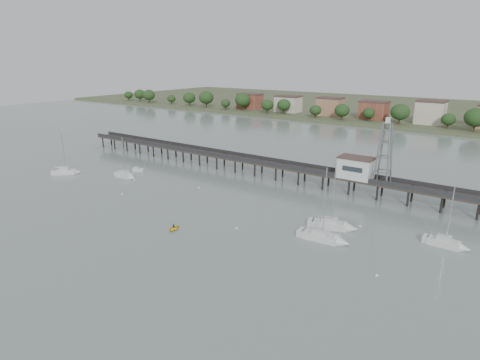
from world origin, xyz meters
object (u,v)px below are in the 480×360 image
Objects in this scene: sailboat_c at (337,226)px; sailboat_d at (328,238)px; sailboat_b at (127,176)px; pier at (269,164)px; white_tender at (138,170)px; sailboat_a at (69,172)px; yellow_dinghy at (174,230)px; sailboat_e at (450,244)px; lattice_tower at (385,153)px.

sailboat_d is (0.93, -6.46, -0.00)m from sailboat_c.
pier is at bearing 37.17° from sailboat_b.
sailboat_c is 65.35m from white_tender.
pier is at bearing 126.43° from sailboat_c.
white_tender is (14.08, 13.87, -0.23)m from sailboat_a.
sailboat_b is 40.35m from yellow_dinghy.
white_tender is (-84.66, 1.87, -0.24)m from sailboat_e.
sailboat_e is at bearing -4.76° from sailboat_c.
sailboat_e is at bearing -36.92° from sailboat_a.
yellow_dinghy is at bearing -84.42° from pier.
pier is at bearing 160.53° from sailboat_e.
sailboat_a is 19.77m from white_tender.
sailboat_d reaches higher than sailboat_b.
lattice_tower is at bearing -7.57° from white_tender.
sailboat_c is at bearing -37.63° from pier.
lattice_tower is 1.29× the size of sailboat_e.
sailboat_b is (-62.12, -0.99, 0.01)m from sailboat_c.
sailboat_d is (-18.63, -10.32, -0.01)m from sailboat_e.
sailboat_c is at bearing 0.89° from sailboat_b.
sailboat_a is (-79.18, -8.13, 0.01)m from sailboat_c.
lattice_tower is at bearing 70.79° from sailboat_c.
sailboat_d is 29.77m from yellow_dinghy.
sailboat_b is 3.27× the size of white_tender.
sailboat_e is 0.96× the size of sailboat_a.
sailboat_c reaches higher than white_tender.
pier is 40.27× the size of white_tender.
lattice_tower reaches higher than yellow_dinghy.
sailboat_c is at bearing -37.98° from sailboat_a.
pier is 12.32× the size of sailboat_b.
yellow_dinghy is (36.08, -18.06, -0.65)m from sailboat_b.
pier is 32.34m from lattice_tower.
sailboat_d is (-0.39, -29.71, -10.47)m from lattice_tower.
lattice_tower is 4.16× the size of white_tender.
sailboat_d is 63.29m from sailboat_b.
sailboat_d is 3.97× the size of white_tender.
lattice_tower is at bearing 20.89° from sailboat_b.
sailboat_c is 3.94× the size of white_tender.
sailboat_a reaches higher than sailboat_b.
sailboat_a is at bearing -171.24° from sailboat_e.
sailboat_b is at bearing -88.44° from white_tender.
lattice_tower is 87.04m from sailboat_a.
white_tender is 46.26m from yellow_dinghy.
sailboat_e is at bearing -21.30° from pier.
pier is 43.13m from sailboat_d.
sailboat_c is 1.18× the size of sailboat_a.
sailboat_e is at bearing 24.55° from sailboat_d.
sailboat_d is 1.21× the size of sailboat_b.
sailboat_b is 4.07× the size of yellow_dinghy.
pier is 38.23m from sailboat_c.
yellow_dinghy is (53.14, -10.91, -0.65)m from sailboat_a.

